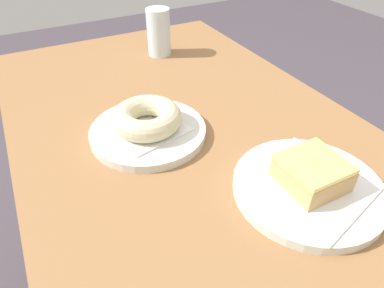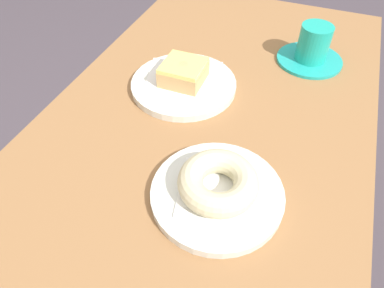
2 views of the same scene
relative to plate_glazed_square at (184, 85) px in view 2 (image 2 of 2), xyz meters
The scene contains 9 objects.
ground_plane 0.73m from the plate_glazed_square, 30.33° to the left, with size 6.00×6.00×0.00m, color #483F48.
table 0.20m from the plate_glazed_square, 30.33° to the left, with size 1.28×0.64×0.71m.
plate_glazed_square is the anchor object (origin of this frame).
napkin_glazed_square 0.01m from the plate_glazed_square, 90.00° to the right, with size 0.16×0.16×0.00m, color white.
donut_glazed_square 0.03m from the plate_glazed_square, 135.00° to the right, with size 0.09×0.09×0.04m.
plate_sugar_ring 0.29m from the plate_glazed_square, 32.68° to the left, with size 0.21×0.21×0.02m, color silver.
napkin_sugar_ring 0.30m from the plate_glazed_square, 32.68° to the left, with size 0.12×0.12×0.00m, color white.
donut_sugar_ring 0.30m from the plate_glazed_square, 32.68° to the left, with size 0.13×0.13×0.04m, color beige.
coffee_cup 0.32m from the plate_glazed_square, 130.53° to the left, with size 0.15×0.15×0.09m.
Camera 2 is at (0.44, 0.16, 1.18)m, focal length 33.21 mm.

